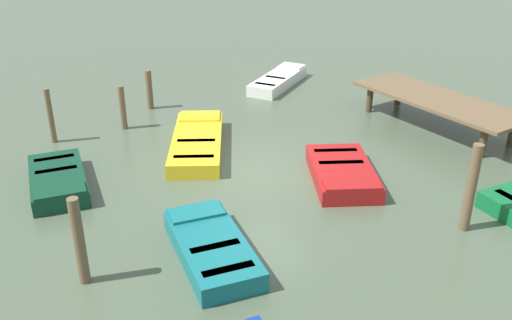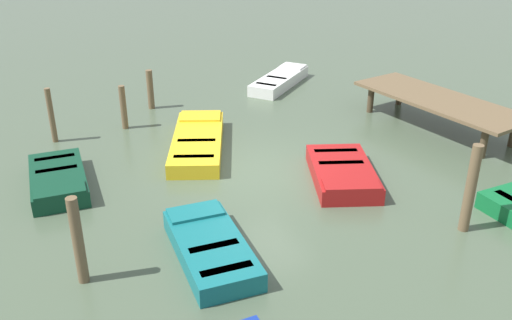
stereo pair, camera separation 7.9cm
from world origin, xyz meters
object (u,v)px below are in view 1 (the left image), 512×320
(rowboat_teal, at_px, (212,247))
(mooring_piling_near_left, at_px, (50,116))
(dock_segment, at_px, (438,101))
(mooring_piling_mid_right, at_px, (123,108))
(mooring_piling_far_left, at_px, (149,90))
(mooring_piling_mid_left, at_px, (471,188))
(rowboat_white, at_px, (278,80))
(rowboat_dark_green, at_px, (58,180))
(mooring_piling_far_right, at_px, (79,241))
(rowboat_red, at_px, (342,173))
(rowboat_yellow, at_px, (197,142))

(rowboat_teal, relative_size, mooring_piling_near_left, 1.84)
(dock_segment, relative_size, mooring_piling_mid_right, 4.06)
(dock_segment, distance_m, mooring_piling_far_left, 9.20)
(mooring_piling_mid_left, bearing_deg, mooring_piling_far_left, -162.92)
(rowboat_white, bearing_deg, dock_segment, -106.48)
(rowboat_dark_green, xyz_separation_m, mooring_piling_mid_left, (6.19, 7.12, 0.77))
(rowboat_white, relative_size, mooring_piling_mid_left, 1.69)
(mooring_piling_far_left, xyz_separation_m, mooring_piling_far_right, (8.27, -4.27, 0.22))
(mooring_piling_mid_left, bearing_deg, rowboat_teal, -108.82)
(mooring_piling_mid_left, height_order, mooring_piling_far_right, mooring_piling_mid_left)
(rowboat_teal, relative_size, mooring_piling_mid_right, 2.19)
(rowboat_red, relative_size, mooring_piling_mid_left, 1.55)
(rowboat_teal, relative_size, mooring_piling_far_right, 1.69)
(rowboat_yellow, distance_m, mooring_piling_mid_right, 2.86)
(rowboat_yellow, bearing_deg, dock_segment, -79.33)
(rowboat_red, distance_m, rowboat_white, 7.87)
(rowboat_yellow, xyz_separation_m, mooring_piling_mid_left, (6.65, 3.22, 0.77))
(rowboat_yellow, relative_size, mooring_piling_far_right, 2.28)
(rowboat_teal, height_order, mooring_piling_far_left, mooring_piling_far_left)
(rowboat_red, distance_m, mooring_piling_mid_right, 7.10)
(mooring_piling_far_left, bearing_deg, mooring_piling_far_right, -27.28)
(rowboat_red, height_order, mooring_piling_mid_left, mooring_piling_mid_left)
(dock_segment, xyz_separation_m, mooring_piling_far_right, (2.32, -11.28, 0.03))
(dock_segment, distance_m, rowboat_dark_green, 11.06)
(rowboat_teal, bearing_deg, rowboat_yellow, -13.03)
(rowboat_red, relative_size, mooring_piling_far_left, 2.32)
(rowboat_dark_green, xyz_separation_m, rowboat_white, (-4.29, 8.96, -0.00))
(rowboat_dark_green, xyz_separation_m, rowboat_yellow, (-0.47, 3.90, -0.00))
(rowboat_teal, relative_size, rowboat_red, 0.97)
(rowboat_red, xyz_separation_m, mooring_piling_near_left, (-6.06, -5.75, 0.59))
(rowboat_yellow, bearing_deg, mooring_piling_mid_left, -126.57)
(rowboat_dark_green, relative_size, rowboat_red, 0.92)
(rowboat_yellow, relative_size, mooring_piling_mid_right, 2.95)
(rowboat_dark_green, height_order, mooring_piling_far_right, mooring_piling_far_right)
(dock_segment, height_order, mooring_piling_near_left, mooring_piling_near_left)
(rowboat_teal, height_order, mooring_piling_mid_left, mooring_piling_mid_left)
(rowboat_red, height_order, rowboat_white, same)
(rowboat_teal, bearing_deg, rowboat_white, -30.41)
(dock_segment, xyz_separation_m, rowboat_red, (1.43, -4.66, -0.63))
(rowboat_white, relative_size, mooring_piling_near_left, 2.06)
(rowboat_dark_green, height_order, rowboat_yellow, same)
(rowboat_dark_green, xyz_separation_m, rowboat_red, (3.10, 6.25, -0.00))
(rowboat_dark_green, distance_m, mooring_piling_mid_right, 3.97)
(rowboat_red, height_order, mooring_piling_far_right, mooring_piling_far_right)
(rowboat_white, bearing_deg, mooring_piling_mid_left, -134.59)
(rowboat_red, bearing_deg, rowboat_white, -173.81)
(mooring_piling_mid_right, bearing_deg, dock_segment, 60.86)
(mooring_piling_near_left, relative_size, mooring_piling_mid_right, 1.19)
(rowboat_yellow, bearing_deg, rowboat_white, -25.25)
(rowboat_red, height_order, mooring_piling_near_left, mooring_piling_near_left)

